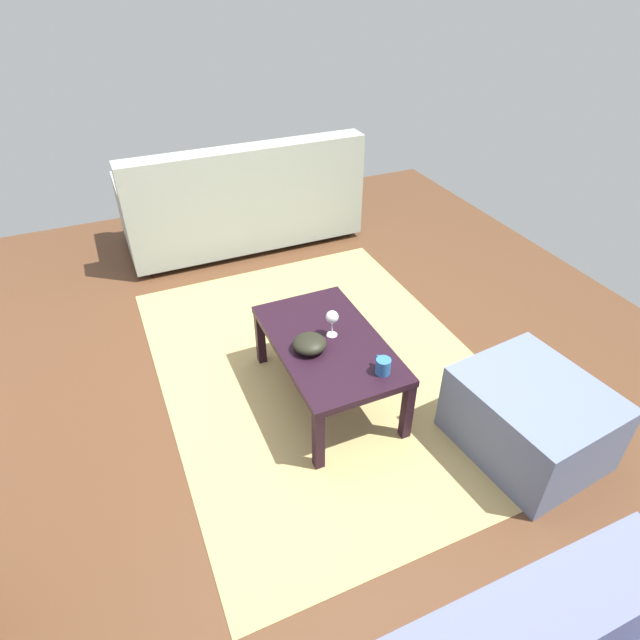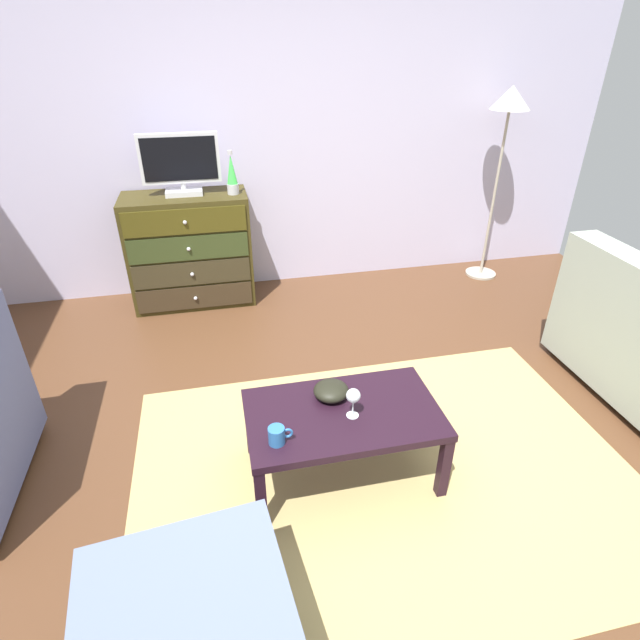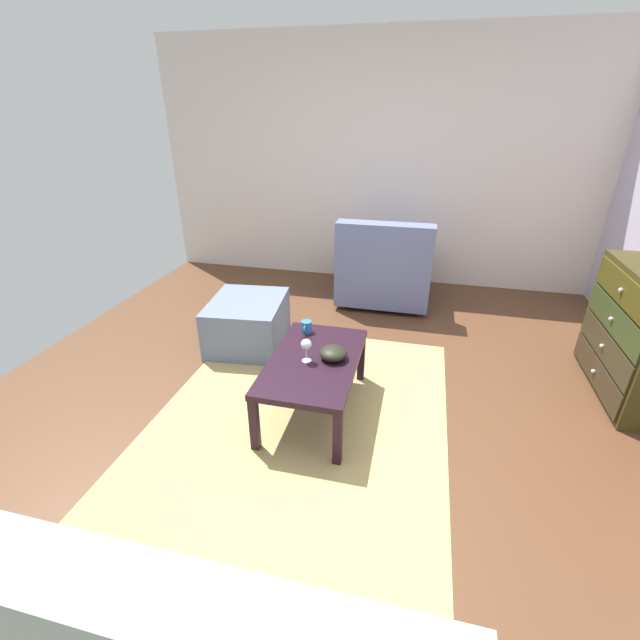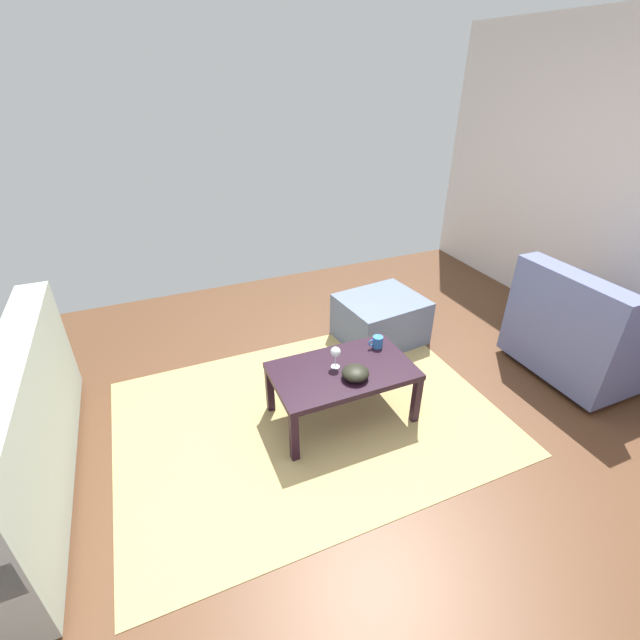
{
  "view_description": "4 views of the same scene",
  "coord_description": "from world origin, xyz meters",
  "px_view_note": "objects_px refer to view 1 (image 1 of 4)",
  "views": [
    {
      "loc": [
        -2.06,
        0.81,
        2.18
      ],
      "look_at": [
        -0.21,
        -0.01,
        0.7
      ],
      "focal_mm": 29.7,
      "sensor_mm": 36.0,
      "label": 1
    },
    {
      "loc": [
        -0.54,
        -1.95,
        2.02
      ],
      "look_at": [
        -0.12,
        -0.04,
        0.88
      ],
      "focal_mm": 28.0,
      "sensor_mm": 36.0,
      "label": 2
    },
    {
      "loc": [
        2.27,
        0.46,
        1.86
      ],
      "look_at": [
        -0.15,
        -0.12,
        0.63
      ],
      "focal_mm": 24.07,
      "sensor_mm": 36.0,
      "label": 3
    },
    {
      "loc": [
        1.04,
        1.98,
        2.16
      ],
      "look_at": [
        0.12,
        -0.2,
        0.78
      ],
      "focal_mm": 24.44,
      "sensor_mm": 36.0,
      "label": 4
    }
  ],
  "objects_px": {
    "ottoman": "(530,418)",
    "coffee_table": "(328,348)",
    "mug": "(383,366)",
    "couch_large": "(242,204)",
    "wine_glass": "(332,318)",
    "bowl_decorative": "(310,344)"
  },
  "relations": [
    {
      "from": "bowl_decorative",
      "to": "wine_glass",
      "type": "bearing_deg",
      "value": -66.94
    },
    {
      "from": "wine_glass",
      "to": "couch_large",
      "type": "xyz_separation_m",
      "value": [
        2.04,
        -0.1,
        -0.18
      ]
    },
    {
      "from": "mug",
      "to": "wine_glass",
      "type": "bearing_deg",
      "value": 15.2
    },
    {
      "from": "coffee_table",
      "to": "ottoman",
      "type": "height_order",
      "value": "ottoman"
    },
    {
      "from": "coffee_table",
      "to": "mug",
      "type": "xyz_separation_m",
      "value": [
        -0.34,
        -0.14,
        0.09
      ]
    },
    {
      "from": "bowl_decorative",
      "to": "coffee_table",
      "type": "bearing_deg",
      "value": -75.1
    },
    {
      "from": "bowl_decorative",
      "to": "ottoman",
      "type": "distance_m",
      "value": 1.18
    },
    {
      "from": "coffee_table",
      "to": "wine_glass",
      "type": "height_order",
      "value": "wine_glass"
    },
    {
      "from": "bowl_decorative",
      "to": "couch_large",
      "type": "bearing_deg",
      "value": -7.01
    },
    {
      "from": "mug",
      "to": "couch_large",
      "type": "relative_size",
      "value": 0.06
    },
    {
      "from": "mug",
      "to": "couch_large",
      "type": "bearing_deg",
      "value": 0.13
    },
    {
      "from": "ottoman",
      "to": "coffee_table",
      "type": "bearing_deg",
      "value": 45.95
    },
    {
      "from": "bowl_decorative",
      "to": "mug",
      "type": "bearing_deg",
      "value": -139.77
    },
    {
      "from": "wine_glass",
      "to": "bowl_decorative",
      "type": "distance_m",
      "value": 0.19
    },
    {
      "from": "coffee_table",
      "to": "mug",
      "type": "relative_size",
      "value": 8.35
    },
    {
      "from": "couch_large",
      "to": "ottoman",
      "type": "distance_m",
      "value": 2.9
    },
    {
      "from": "bowl_decorative",
      "to": "couch_large",
      "type": "height_order",
      "value": "couch_large"
    },
    {
      "from": "wine_glass",
      "to": "mug",
      "type": "bearing_deg",
      "value": -164.8
    },
    {
      "from": "mug",
      "to": "couch_large",
      "type": "distance_m",
      "value": 2.42
    },
    {
      "from": "coffee_table",
      "to": "ottoman",
      "type": "xyz_separation_m",
      "value": [
        -0.76,
        -0.78,
        -0.15
      ]
    },
    {
      "from": "wine_glass",
      "to": "mug",
      "type": "height_order",
      "value": "wine_glass"
    },
    {
      "from": "coffee_table",
      "to": "wine_glass",
      "type": "relative_size",
      "value": 6.06
    }
  ]
}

